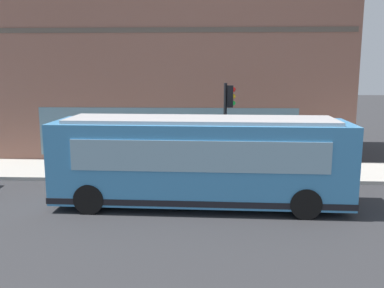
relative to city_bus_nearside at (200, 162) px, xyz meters
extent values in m
plane|color=#2D2D30|center=(0.25, 1.79, -1.55)|extent=(120.00, 120.00, 0.00)
cube|color=#B2ADA3|center=(4.61, 1.79, -1.48)|extent=(3.53, 40.00, 0.15)
cube|color=#8C5B4C|center=(9.78, 1.79, 4.35)|extent=(6.80, 18.34, 11.81)
cube|color=brown|center=(6.53, 1.79, 4.94)|extent=(0.36, 17.98, 0.24)
cube|color=slate|center=(6.43, 1.79, 0.05)|extent=(0.12, 12.84, 2.40)
cube|color=#3F8CC6|center=(0.00, -0.02, 0.05)|extent=(2.75, 10.06, 2.70)
cube|color=silver|center=(0.00, -0.02, 1.46)|extent=(2.35, 9.05, 0.12)
cube|color=#8CB2C6|center=(0.12, 4.96, 0.50)|extent=(2.20, 0.13, 1.20)
cube|color=#8CB2C6|center=(1.27, -0.05, 0.45)|extent=(0.26, 8.20, 1.00)
cube|color=#8CB2C6|center=(-1.27, 0.02, 0.45)|extent=(0.26, 8.20, 1.00)
cube|color=black|center=(0.00, -0.02, -1.12)|extent=(2.79, 10.10, 0.20)
cylinder|color=black|center=(1.24, 3.56, -1.05)|extent=(0.32, 1.01, 1.00)
cylinder|color=black|center=(-1.06, 3.61, -1.05)|extent=(0.32, 1.01, 1.00)
cylinder|color=black|center=(1.06, -3.44, -1.05)|extent=(0.32, 1.01, 1.00)
cylinder|color=black|center=(-1.23, -3.39, -1.05)|extent=(0.32, 1.01, 1.00)
cylinder|color=black|center=(3.31, -0.95, 0.58)|extent=(0.14, 0.14, 3.97)
cube|color=black|center=(3.31, -1.14, 2.02)|extent=(0.32, 0.24, 0.90)
sphere|color=red|center=(3.31, -1.27, 2.30)|extent=(0.20, 0.20, 0.20)
sphere|color=yellow|center=(3.31, -1.27, 2.02)|extent=(0.20, 0.20, 0.20)
sphere|color=green|center=(3.31, -1.27, 1.74)|extent=(0.20, 0.20, 0.20)
cylinder|color=gold|center=(3.51, -4.53, -1.13)|extent=(0.24, 0.24, 0.55)
sphere|color=gold|center=(3.51, -4.53, -0.77)|extent=(0.22, 0.22, 0.22)
cylinder|color=gold|center=(3.51, -4.70, -1.08)|extent=(0.10, 0.12, 0.10)
cylinder|color=gold|center=(3.68, -4.53, -1.08)|extent=(0.12, 0.10, 0.10)
cylinder|color=#8C3F8C|center=(5.38, -3.96, -1.00)|extent=(0.14, 0.14, 0.81)
cylinder|color=#8C3F8C|center=(5.23, -4.07, -1.00)|extent=(0.14, 0.14, 0.81)
cylinder|color=#99994C|center=(5.31, -4.01, -0.27)|extent=(0.32, 0.32, 0.64)
sphere|color=brown|center=(5.31, -4.01, 0.16)|extent=(0.22, 0.22, 0.22)
cylinder|color=#B23338|center=(4.34, -0.80, -1.01)|extent=(0.14, 0.14, 0.79)
cylinder|color=#B23338|center=(4.51, -0.85, -1.01)|extent=(0.14, 0.14, 0.79)
cylinder|color=#3F8C4C|center=(4.42, -0.82, -0.30)|extent=(0.32, 0.32, 0.62)
sphere|color=tan|center=(4.42, -0.82, 0.11)|extent=(0.21, 0.21, 0.21)
camera|label=1|loc=(-14.17, -0.36, 3.21)|focal=39.43mm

